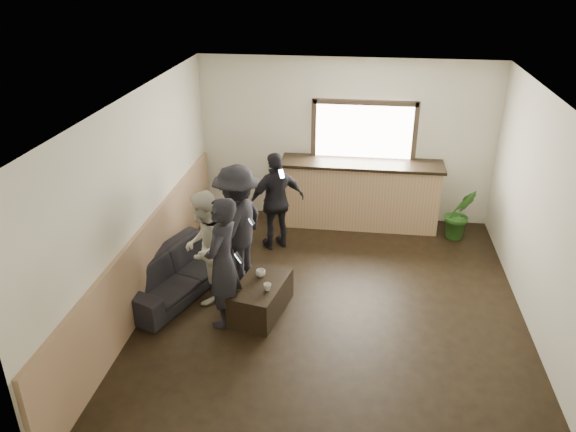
# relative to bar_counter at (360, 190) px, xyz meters

# --- Properties ---
(ground) EXTENTS (5.00, 6.00, 0.01)m
(ground) POSITION_rel_bar_counter_xyz_m (-0.30, -2.70, -0.64)
(ground) COLOR black
(room_shell) EXTENTS (5.01, 6.01, 2.80)m
(room_shell) POSITION_rel_bar_counter_xyz_m (-1.04, -2.70, 0.83)
(room_shell) COLOR silver
(room_shell) RESTS_ON ground
(bar_counter) EXTENTS (2.70, 0.68, 2.13)m
(bar_counter) POSITION_rel_bar_counter_xyz_m (0.00, 0.00, 0.00)
(bar_counter) COLOR tan
(bar_counter) RESTS_ON ground
(sofa) EXTENTS (1.43, 2.15, 0.58)m
(sofa) POSITION_rel_bar_counter_xyz_m (-2.45, -2.46, -0.35)
(sofa) COLOR black
(sofa) RESTS_ON ground
(coffee_table) EXTENTS (0.75, 1.09, 0.44)m
(coffee_table) POSITION_rel_bar_counter_xyz_m (-1.22, -2.84, -0.42)
(coffee_table) COLOR black
(coffee_table) RESTS_ON ground
(cup_a) EXTENTS (0.13, 0.13, 0.10)m
(cup_a) POSITION_rel_bar_counter_xyz_m (-1.25, -2.68, -0.15)
(cup_a) COLOR silver
(cup_a) RESTS_ON coffee_table
(cup_b) EXTENTS (0.12, 0.12, 0.09)m
(cup_b) POSITION_rel_bar_counter_xyz_m (-1.10, -2.99, -0.15)
(cup_b) COLOR silver
(cup_b) RESTS_ON coffee_table
(potted_plant) EXTENTS (0.56, 0.49, 0.88)m
(potted_plant) POSITION_rel_bar_counter_xyz_m (1.64, -0.31, -0.20)
(potted_plant) COLOR #2D6623
(potted_plant) RESTS_ON ground
(person_a) EXTENTS (0.53, 0.69, 1.72)m
(person_a) POSITION_rel_bar_counter_xyz_m (-1.64, -3.11, 0.22)
(person_a) COLOR black
(person_a) RESTS_ON ground
(person_b) EXTENTS (0.62, 0.78, 1.56)m
(person_b) POSITION_rel_bar_counter_xyz_m (-2.00, -2.62, 0.14)
(person_b) COLOR white
(person_b) RESTS_ON ground
(person_c) EXTENTS (0.95, 1.27, 1.75)m
(person_c) POSITION_rel_bar_counter_xyz_m (-1.67, -2.09, 0.23)
(person_c) COLOR black
(person_c) RESTS_ON ground
(person_d) EXTENTS (1.00, 0.81, 1.58)m
(person_d) POSITION_rel_bar_counter_xyz_m (-1.29, -1.01, 0.15)
(person_d) COLOR black
(person_d) RESTS_ON ground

